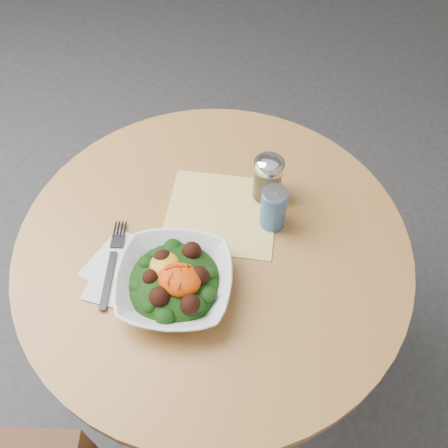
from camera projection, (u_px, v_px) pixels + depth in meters
name	position (u px, v px, depth m)	size (l,w,h in m)	color
ground	(217.00, 361.00, 1.74)	(6.00, 6.00, 0.00)	#2F2F32
table	(214.00, 285.00, 1.29)	(0.90, 0.90, 0.75)	black
cloth_napkin	(221.00, 213.00, 1.18)	(0.26, 0.23, 0.00)	#E5A50C
paper_napkins	(125.00, 271.00, 1.09)	(0.18, 0.19, 0.00)	silver
salad_bowl	(175.00, 282.00, 1.04)	(0.30, 0.30, 0.09)	silver
fork	(113.00, 260.00, 1.10)	(0.09, 0.22, 0.00)	black
spice_shaker	(268.00, 178.00, 1.16)	(0.07, 0.07, 0.13)	silver
beverage_can	(274.00, 208.00, 1.12)	(0.06, 0.06, 0.11)	navy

